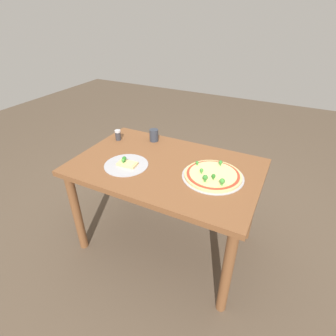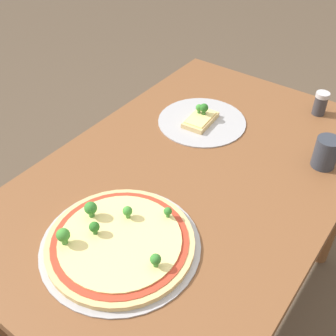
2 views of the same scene
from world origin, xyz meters
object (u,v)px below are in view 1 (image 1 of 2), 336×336
pizza_tray_whole (213,175)px  drinking_cup (154,135)px  pizza_tray_slice (126,164)px  condiment_shaker (118,135)px  dining_table (166,177)px

pizza_tray_whole → drinking_cup: (-0.56, 0.28, 0.03)m
pizza_tray_slice → condiment_shaker: size_ratio=3.61×
pizza_tray_whole → pizza_tray_slice: size_ratio=1.31×
dining_table → condiment_shaker: 0.54m
condiment_shaker → pizza_tray_whole: bearing=-11.6°
drinking_cup → condiment_shaker: size_ratio=1.15×
pizza_tray_slice → drinking_cup: bearing=92.6°
dining_table → drinking_cup: (-0.24, 0.28, 0.14)m
dining_table → pizza_tray_whole: 0.33m
pizza_tray_slice → drinking_cup: size_ratio=3.13×
pizza_tray_whole → pizza_tray_slice: 0.56m
pizza_tray_slice → drinking_cup: drinking_cup is taller
dining_table → pizza_tray_slice: size_ratio=4.23×
pizza_tray_slice → condiment_shaker: condiment_shaker is taller
dining_table → drinking_cup: size_ratio=13.23×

